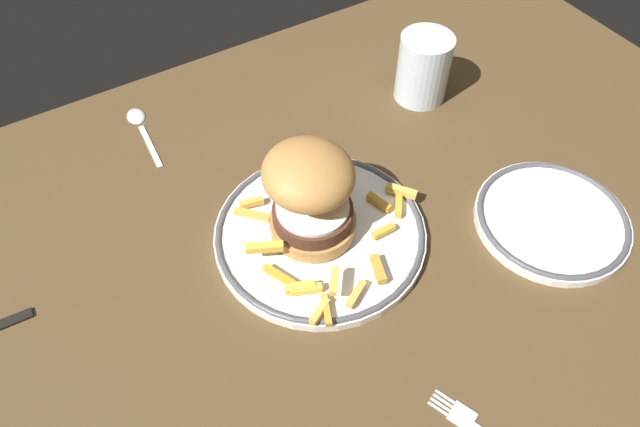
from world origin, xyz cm
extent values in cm
cube|color=#4F3A21|center=(0.00, 0.00, -2.00)|extent=(125.08, 82.17, 4.00)
cylinder|color=white|center=(-2.46, 0.51, 0.60)|extent=(25.68, 25.68, 1.20)
torus|color=#4C4C51|center=(-2.46, 0.51, 1.20)|extent=(25.28, 25.28, 0.80)
cylinder|color=#B68244|center=(-3.10, 1.09, 2.50)|extent=(10.28, 10.28, 1.80)
cylinder|color=#4A2A1E|center=(-3.10, 1.09, 4.40)|extent=(9.44, 9.44, 1.99)
cylinder|color=white|center=(-3.10, 1.09, 5.64)|extent=(8.53, 8.53, 0.50)
ellipsoid|color=yellow|center=(-2.33, 1.39, 6.31)|extent=(2.60, 2.60, 1.40)
ellipsoid|color=#BB8143|center=(-2.95, 2.12, 10.15)|extent=(14.58, 14.75, 6.44)
cube|color=#EAAC48|center=(-7.72, 8.19, 2.00)|extent=(3.15, 1.47, 0.80)
cube|color=gold|center=(3.47, 5.73, 3.07)|extent=(4.75, 2.57, 0.98)
cube|color=gold|center=(-3.90, -9.45, 2.02)|extent=(3.44, 2.45, 0.84)
cube|color=gold|center=(-7.69, -9.37, 1.96)|extent=(2.09, 3.71, 0.71)
cube|color=gold|center=(3.69, -3.94, 2.00)|extent=(3.02, 0.84, 0.80)
cube|color=gold|center=(3.47, 7.09, 3.37)|extent=(3.46, 1.95, 0.71)
cube|color=#C38A2A|center=(5.79, 0.33, 2.02)|extent=(1.74, 3.59, 0.83)
cube|color=yellow|center=(-10.05, -0.34, 4.01)|extent=(4.21, 2.75, 0.96)
cube|color=gold|center=(-0.49, 10.97, 3.94)|extent=(4.78, 2.64, 0.94)
cube|color=gold|center=(-8.73, -5.57, 2.09)|extent=(3.51, 2.16, 0.98)
cube|color=gold|center=(7.49, -1.75, 2.00)|extent=(2.56, 2.96, 0.80)
cube|color=#EAAE4A|center=(-8.40, -9.17, 1.99)|extent=(3.26, 2.26, 0.78)
cube|color=#ECB249|center=(-5.62, -7.63, 3.68)|extent=(2.68, 3.12, 0.83)
cube|color=gold|center=(-9.95, -3.00, 1.98)|extent=(2.38, 4.18, 0.77)
cube|color=gold|center=(-0.02, -8.06, 2.09)|extent=(2.06, 3.70, 0.99)
cube|color=#E6BA4E|center=(9.21, 0.35, 2.07)|extent=(3.12, 3.71, 0.94)
cube|color=gold|center=(-8.24, -6.08, 2.00)|extent=(3.55, 2.03, 0.80)
cube|color=gold|center=(-8.73, 5.86, 2.77)|extent=(3.60, 3.82, 0.78)
cylinder|color=silver|center=(24.24, 15.54, 4.98)|extent=(7.67, 7.67, 9.95)
cylinder|color=silver|center=(24.24, 15.54, 2.68)|extent=(7.06, 7.06, 5.36)
cylinder|color=white|center=(23.13, -12.60, 0.60)|extent=(18.87, 18.87, 1.20)
torus|color=#4C4C51|center=(23.13, -12.60, 1.20)|extent=(18.47, 18.47, 0.80)
cube|color=silver|center=(-1.94, -25.52, 0.18)|extent=(2.95, 3.06, 0.32)
cube|color=silver|center=(-3.47, -23.77, 0.18)|extent=(1.15, 2.32, 0.28)
cube|color=silver|center=(-3.00, -23.58, 0.18)|extent=(1.15, 2.32, 0.28)
cube|color=silver|center=(-2.54, -23.39, 0.18)|extent=(1.15, 2.32, 0.28)
cube|color=silver|center=(-2.08, -23.20, 0.18)|extent=(1.15, 2.32, 0.28)
cube|color=silver|center=(-14.50, 26.21, 0.20)|extent=(1.40, 9.03, 0.32)
ellipsoid|color=silver|center=(-14.04, 33.20, 0.40)|extent=(2.83, 3.76, 0.90)
camera|label=1|loc=(-24.17, -35.09, 56.63)|focal=32.27mm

